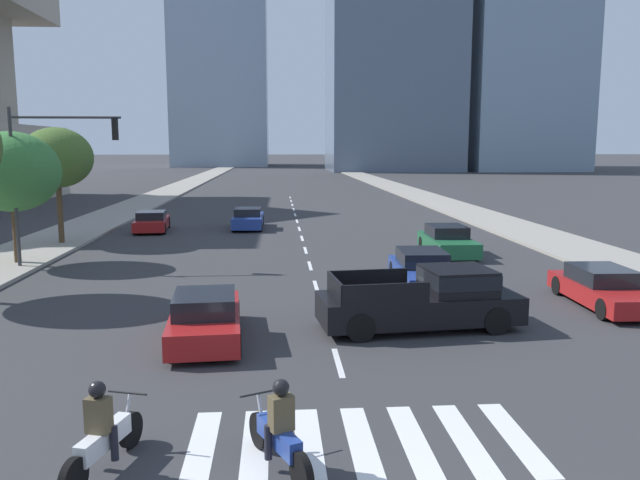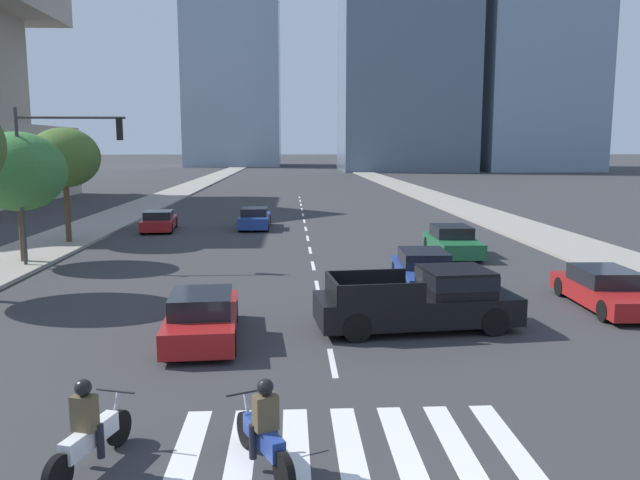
% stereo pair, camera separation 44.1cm
% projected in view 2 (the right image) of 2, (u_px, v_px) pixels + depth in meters
% --- Properties ---
extents(sidewalk_east, '(4.00, 260.00, 0.15)m').
position_uv_depth(sidewalk_east, '(533.00, 232.00, 36.21)').
color(sidewalk_east, gray).
rests_on(sidewalk_east, ground).
extents(sidewalk_west, '(4.00, 260.00, 0.15)m').
position_uv_depth(sidewalk_west, '(72.00, 235.00, 34.95)').
color(sidewalk_west, gray).
rests_on(sidewalk_west, ground).
extents(crosswalk_near, '(5.85, 2.81, 0.01)m').
position_uv_depth(crosswalk_near, '(349.00, 443.00, 10.62)').
color(crosswalk_near, silver).
rests_on(crosswalk_near, ground).
extents(lane_divider_center, '(0.14, 50.00, 0.01)m').
position_uv_depth(lane_divider_center, '(306.00, 229.00, 38.28)').
color(lane_divider_center, silver).
rests_on(lane_divider_center, ground).
extents(motorcycle_lead, '(0.93, 2.13, 1.49)m').
position_uv_depth(motorcycle_lead, '(89.00, 433.00, 9.70)').
color(motorcycle_lead, black).
rests_on(motorcycle_lead, ground).
extents(motorcycle_trailing, '(1.13, 2.02, 1.49)m').
position_uv_depth(motorcycle_trailing, '(264.00, 433.00, 9.71)').
color(motorcycle_trailing, black).
rests_on(motorcycle_trailing, ground).
extents(pickup_truck, '(5.67, 2.53, 1.67)m').
position_uv_depth(pickup_truck, '(426.00, 300.00, 17.18)').
color(pickup_truck, black).
rests_on(pickup_truck, ground).
extents(sedan_blue_0, '(2.00, 4.83, 1.30)m').
position_uv_depth(sedan_blue_0, '(424.00, 271.00, 22.34)').
color(sedan_blue_0, navy).
rests_on(sedan_blue_0, ground).
extents(sedan_red_1, '(1.92, 4.67, 1.21)m').
position_uv_depth(sedan_red_1, '(606.00, 290.00, 19.52)').
color(sedan_red_1, maroon).
rests_on(sedan_red_1, ground).
extents(sedan_red_2, '(2.05, 4.50, 1.29)m').
position_uv_depth(sedan_red_2, '(202.00, 317.00, 16.26)').
color(sedan_red_2, maroon).
rests_on(sedan_red_2, ground).
extents(sedan_red_3, '(2.15, 4.39, 1.21)m').
position_uv_depth(sedan_red_3, '(159.00, 221.00, 37.36)').
color(sedan_red_3, maroon).
rests_on(sedan_red_3, ground).
extents(sedan_green_4, '(1.96, 4.74, 1.35)m').
position_uv_depth(sedan_green_4, '(452.00, 242.00, 28.94)').
color(sedan_green_4, '#1E6038').
rests_on(sedan_green_4, ground).
extents(sedan_blue_5, '(1.86, 4.37, 1.29)m').
position_uv_depth(sedan_blue_5, '(255.00, 219.00, 38.40)').
color(sedan_blue_5, navy).
rests_on(sedan_blue_5, ground).
extents(traffic_signal_far, '(4.65, 0.28, 6.40)m').
position_uv_depth(traffic_signal_far, '(57.00, 159.00, 25.36)').
color(traffic_signal_far, '#333335').
rests_on(traffic_signal_far, sidewalk_west).
extents(street_tree_second, '(3.91, 3.91, 5.47)m').
position_uv_depth(street_tree_second, '(18.00, 172.00, 26.17)').
color(street_tree_second, '#4C3823').
rests_on(street_tree_second, sidewalk_west).
extents(street_tree_third, '(3.54, 3.54, 5.80)m').
position_uv_depth(street_tree_third, '(64.00, 158.00, 31.54)').
color(street_tree_third, '#4C3823').
rests_on(street_tree_third, sidewalk_west).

